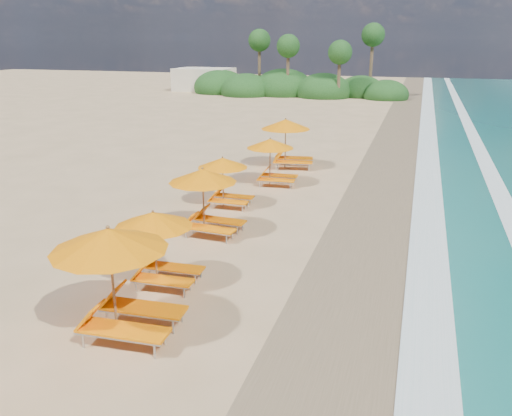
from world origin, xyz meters
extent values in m
plane|color=tan|center=(0.00, 0.00, 0.00)|extent=(160.00, 160.00, 0.00)
cube|color=#8C7453|center=(4.00, 0.00, 0.01)|extent=(4.00, 160.00, 0.01)
cube|color=white|center=(5.50, 0.00, 0.03)|extent=(1.20, 160.00, 0.01)
cylinder|color=olive|center=(-1.40, -6.31, 1.26)|extent=(0.06, 0.06, 2.53)
cone|color=orange|center=(-1.40, -6.31, 2.32)|extent=(2.75, 2.75, 0.51)
sphere|color=olive|center=(-1.40, -6.31, 2.60)|extent=(0.09, 0.09, 0.09)
cylinder|color=olive|center=(-1.71, -3.75, 1.03)|extent=(0.05, 0.05, 2.06)
cone|color=orange|center=(-1.71, -3.75, 1.89)|extent=(2.22, 2.22, 0.41)
sphere|color=olive|center=(-1.71, -3.75, 2.12)|extent=(0.07, 0.07, 0.07)
cylinder|color=olive|center=(-1.99, 0.29, 1.13)|extent=(0.06, 0.06, 2.26)
cone|color=orange|center=(-1.99, 0.29, 2.07)|extent=(2.46, 2.46, 0.45)
sphere|color=olive|center=(-1.99, 0.29, 2.32)|extent=(0.08, 0.08, 0.08)
cylinder|color=olive|center=(-2.46, 3.41, 0.98)|extent=(0.05, 0.05, 1.96)
cone|color=orange|center=(-2.46, 3.41, 1.79)|extent=(2.04, 2.04, 0.39)
sphere|color=olive|center=(-2.46, 3.41, 2.01)|extent=(0.07, 0.07, 0.07)
cylinder|color=olive|center=(-1.55, 7.09, 1.05)|extent=(0.05, 0.05, 2.11)
cone|color=orange|center=(-1.55, 7.09, 1.93)|extent=(2.31, 2.31, 0.42)
sphere|color=olive|center=(-1.55, 7.09, 2.16)|extent=(0.08, 0.08, 0.08)
cylinder|color=olive|center=(-1.71, 10.56, 1.24)|extent=(0.06, 0.06, 2.49)
cone|color=orange|center=(-1.71, 10.56, 2.28)|extent=(2.98, 2.98, 0.50)
sphere|color=olive|center=(-1.71, 10.56, 2.55)|extent=(0.09, 0.09, 0.09)
ellipsoid|color=#163D14|center=(-6.00, 45.00, 0.62)|extent=(6.40, 6.40, 4.16)
ellipsoid|color=#163D14|center=(-11.00, 46.00, 0.70)|extent=(7.20, 7.20, 4.68)
ellipsoid|color=#163D14|center=(-15.00, 44.00, 0.58)|extent=(6.00, 6.00, 3.90)
ellipsoid|color=#163D14|center=(-2.00, 47.00, 0.55)|extent=(5.60, 5.60, 3.64)
ellipsoid|color=#163D14|center=(-19.00, 46.00, 0.64)|extent=(6.60, 6.60, 4.29)
ellipsoid|color=#163D14|center=(1.00, 45.00, 0.49)|extent=(5.00, 5.00, 3.25)
cylinder|color=brown|center=(-4.00, 43.00, 2.50)|extent=(0.36, 0.36, 5.00)
sphere|color=#163D14|center=(-4.00, 43.00, 5.00)|extent=(2.60, 2.60, 2.60)
cylinder|color=brown|center=(-10.00, 44.00, 2.80)|extent=(0.36, 0.36, 5.60)
sphere|color=#163D14|center=(-10.00, 44.00, 5.60)|extent=(2.60, 2.60, 2.60)
cylinder|color=brown|center=(-14.00, 46.00, 3.10)|extent=(0.36, 0.36, 6.20)
sphere|color=#163D14|center=(-14.00, 46.00, 6.20)|extent=(2.60, 2.60, 2.60)
cylinder|color=brown|center=(-1.00, 47.00, 3.40)|extent=(0.36, 0.36, 6.80)
sphere|color=#163D14|center=(-1.00, 47.00, 6.80)|extent=(2.60, 2.60, 2.60)
cube|color=beige|center=(-22.00, 48.00, 1.40)|extent=(7.00, 5.00, 2.80)
camera|label=1|loc=(4.85, -15.47, 6.51)|focal=36.59mm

